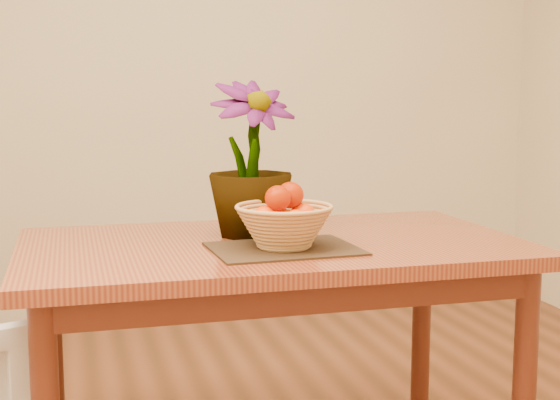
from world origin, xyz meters
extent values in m
cube|color=beige|center=(0.00, 2.25, 1.35)|extent=(4.00, 0.02, 2.70)
cube|color=brown|center=(0.00, 0.30, 0.73)|extent=(1.40, 0.80, 0.04)
cube|color=#4B1E11|center=(0.00, 0.30, 0.67)|extent=(1.28, 0.68, 0.08)
cylinder|color=#4B1E11|center=(0.62, -0.02, 0.35)|extent=(0.06, 0.06, 0.71)
cylinder|color=#4B1E11|center=(-0.62, 0.62, 0.35)|extent=(0.06, 0.06, 0.71)
cylinder|color=#4B1E11|center=(0.62, 0.62, 0.35)|extent=(0.06, 0.06, 0.71)
cube|color=#362313|center=(0.00, 0.17, 0.75)|extent=(0.40, 0.31, 0.01)
cylinder|color=tan|center=(0.00, 0.17, 0.76)|extent=(0.13, 0.13, 0.01)
sphere|color=#FB3A04|center=(0.00, 0.17, 0.83)|extent=(0.06, 0.06, 0.06)
sphere|color=#FB3A04|center=(0.05, 0.19, 0.84)|extent=(0.07, 0.07, 0.07)
sphere|color=#FB3A04|center=(-0.02, 0.23, 0.83)|extent=(0.07, 0.07, 0.07)
sphere|color=#FB3A04|center=(-0.06, 0.16, 0.84)|extent=(0.07, 0.07, 0.07)
sphere|color=#FB3A04|center=(0.01, 0.11, 0.83)|extent=(0.07, 0.07, 0.07)
sphere|color=#FB3A04|center=(0.02, 0.19, 0.89)|extent=(0.07, 0.07, 0.07)
sphere|color=#FB3A04|center=(-0.03, 0.15, 0.89)|extent=(0.07, 0.07, 0.07)
sphere|color=#FB3A04|center=(0.02, 0.19, 0.89)|extent=(0.07, 0.07, 0.07)
sphere|color=#FB3A04|center=(-0.03, 0.15, 0.89)|extent=(0.07, 0.07, 0.07)
imported|color=#1A4112|center=(-0.04, 0.40, 0.98)|extent=(0.31, 0.31, 0.45)
camera|label=1|loc=(-0.55, -1.79, 1.17)|focal=50.00mm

